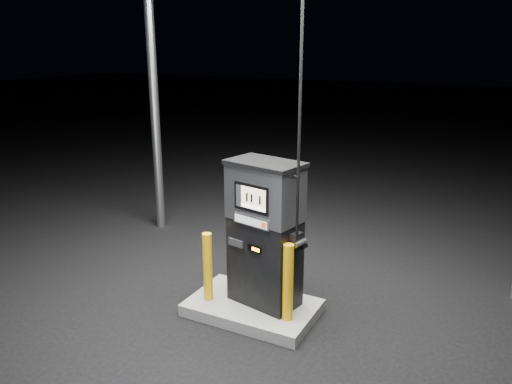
% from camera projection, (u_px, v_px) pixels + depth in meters
% --- Properties ---
extents(ground, '(80.00, 80.00, 0.00)m').
position_uv_depth(ground, '(253.00, 313.00, 6.38)').
color(ground, black).
rests_on(ground, ground).
extents(pump_island, '(1.60, 1.00, 0.15)m').
position_uv_depth(pump_island, '(253.00, 308.00, 6.36)').
color(pump_island, slate).
rests_on(pump_island, ground).
extents(fuel_dispenser, '(1.06, 0.72, 3.80)m').
position_uv_depth(fuel_dispenser, '(265.00, 232.00, 6.10)').
color(fuel_dispenser, black).
rests_on(fuel_dispenser, pump_island).
extents(bollard_left, '(0.12, 0.12, 0.90)m').
position_uv_depth(bollard_left, '(208.00, 267.00, 6.30)').
color(bollard_left, '#E7A60C').
rests_on(bollard_left, pump_island).
extents(bollard_right, '(0.16, 0.16, 0.96)m').
position_uv_depth(bollard_right, '(288.00, 282.00, 5.83)').
color(bollard_right, '#E7A60C').
rests_on(bollard_right, pump_island).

